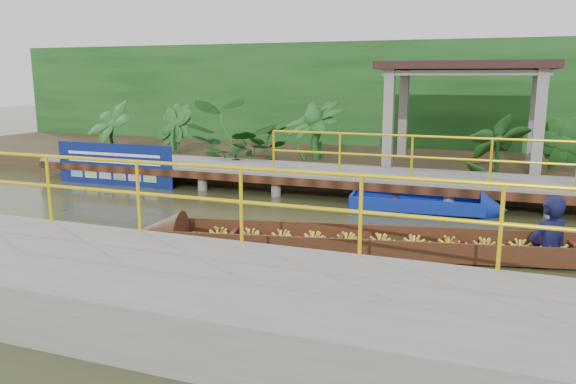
% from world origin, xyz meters
% --- Properties ---
extents(ground, '(80.00, 80.00, 0.00)m').
position_xyz_m(ground, '(0.00, 0.00, 0.00)').
color(ground, '#33351A').
rests_on(ground, ground).
extents(land_strip, '(30.00, 8.00, 0.45)m').
position_xyz_m(land_strip, '(0.00, 7.50, 0.23)').
color(land_strip, '#2F2517').
rests_on(land_strip, ground).
extents(far_dock, '(16.00, 2.06, 1.66)m').
position_xyz_m(far_dock, '(0.02, 3.43, 0.48)').
color(far_dock, slate).
rests_on(far_dock, ground).
extents(near_dock, '(18.00, 2.40, 1.73)m').
position_xyz_m(near_dock, '(1.00, -4.20, 0.30)').
color(near_dock, slate).
rests_on(near_dock, ground).
extents(pavilion, '(4.40, 3.00, 3.00)m').
position_xyz_m(pavilion, '(3.00, 6.30, 2.82)').
color(pavilion, slate).
rests_on(pavilion, ground).
extents(foliage_backdrop, '(30.00, 0.80, 4.00)m').
position_xyz_m(foliage_backdrop, '(0.00, 10.00, 2.00)').
color(foliage_backdrop, '#133D14').
rests_on(foliage_backdrop, ground).
extents(vendor_boat, '(9.10, 2.76, 2.29)m').
position_xyz_m(vendor_boat, '(2.96, -0.67, 0.30)').
color(vendor_boat, '#3A1A10').
rests_on(vendor_boat, ground).
extents(moored_blue_boat, '(3.25, 1.08, 0.76)m').
position_xyz_m(moored_blue_boat, '(3.15, 2.31, 0.14)').
color(moored_blue_boat, navy).
rests_on(moored_blue_boat, ground).
extents(blue_banner, '(3.54, 0.04, 1.11)m').
position_xyz_m(blue_banner, '(-5.50, 2.48, 0.56)').
color(blue_banner, navy).
rests_on(blue_banner, ground).
extents(tropical_plants, '(14.13, 1.13, 1.41)m').
position_xyz_m(tropical_plants, '(-1.36, 5.30, 1.16)').
color(tropical_plants, '#133D14').
rests_on(tropical_plants, ground).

